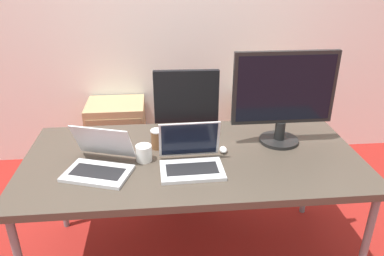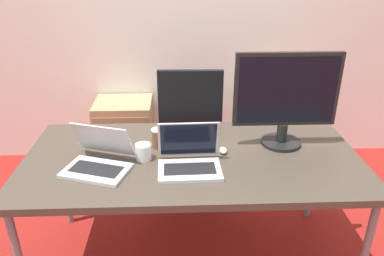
% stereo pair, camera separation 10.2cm
% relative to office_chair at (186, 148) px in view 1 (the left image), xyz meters
% --- Properties ---
extents(wall_back, '(10.00, 0.05, 2.60)m').
position_rel_office_chair_xyz_m(wall_back, '(-0.02, 0.71, 0.89)').
color(wall_back, white).
rests_on(wall_back, ground_plane).
extents(desk, '(1.87, 0.92, 0.75)m').
position_rel_office_chair_xyz_m(desk, '(-0.02, -0.74, 0.30)').
color(desk, '#473D33').
rests_on(desk, ground_plane).
extents(office_chair, '(0.56, 0.57, 1.09)m').
position_rel_office_chair_xyz_m(office_chair, '(0.00, 0.00, 0.00)').
color(office_chair, '#232326').
rests_on(office_chair, ground_plane).
extents(cabinet_left, '(0.49, 0.42, 0.62)m').
position_rel_office_chair_xyz_m(cabinet_left, '(-0.57, 0.46, -0.10)').
color(cabinet_left, tan).
rests_on(cabinet_left, ground_plane).
extents(cabinet_right, '(0.49, 0.42, 0.62)m').
position_rel_office_chair_xyz_m(cabinet_right, '(0.75, 0.46, -0.10)').
color(cabinet_right, tan).
rests_on(cabinet_right, ground_plane).
extents(laptop_left, '(0.33, 0.27, 0.23)m').
position_rel_office_chair_xyz_m(laptop_left, '(-0.04, -0.87, 0.39)').
color(laptop_left, silver).
rests_on(laptop_left, desk).
extents(laptop_right, '(0.38, 0.40, 0.22)m').
position_rel_office_chair_xyz_m(laptop_right, '(-0.51, -0.85, 0.39)').
color(laptop_right, silver).
rests_on(laptop_right, desk).
extents(monitor, '(0.59, 0.23, 0.55)m').
position_rel_office_chair_xyz_m(monitor, '(0.52, -0.62, 0.63)').
color(monitor, black).
rests_on(monitor, desk).
extents(mouse, '(0.04, 0.06, 0.03)m').
position_rel_office_chair_xyz_m(mouse, '(0.16, -0.72, 0.36)').
color(mouse, silver).
rests_on(mouse, desk).
extents(coffee_cup_white, '(0.09, 0.09, 0.09)m').
position_rel_office_chair_xyz_m(coffee_cup_white, '(-0.29, -0.77, 0.39)').
color(coffee_cup_white, white).
rests_on(coffee_cup_white, desk).
extents(coffee_cup_brown, '(0.08, 0.08, 0.12)m').
position_rel_office_chair_xyz_m(coffee_cup_brown, '(-0.21, -0.63, 0.40)').
color(coffee_cup_brown, brown).
rests_on(coffee_cup_brown, desk).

